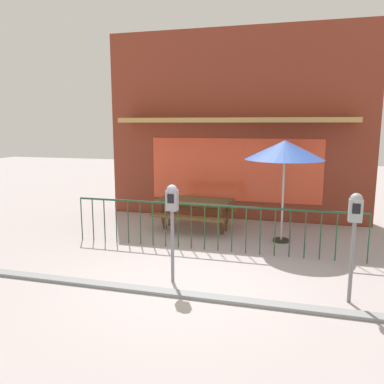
{
  "coord_description": "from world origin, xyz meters",
  "views": [
    {
      "loc": [
        1.65,
        -5.92,
        2.59
      ],
      "look_at": [
        -0.52,
        2.05,
        1.13
      ],
      "focal_mm": 36.45,
      "sensor_mm": 36.0,
      "label": 1
    }
  ],
  "objects_px": {
    "picnic_table_left": "(195,206)",
    "patio_umbrella": "(285,151)",
    "parking_meter_near": "(355,219)",
    "parking_meter_far": "(172,208)"
  },
  "relations": [
    {
      "from": "picnic_table_left",
      "to": "patio_umbrella",
      "type": "relative_size",
      "value": 0.84
    },
    {
      "from": "parking_meter_near",
      "to": "patio_umbrella",
      "type": "bearing_deg",
      "value": 111.34
    },
    {
      "from": "picnic_table_left",
      "to": "parking_meter_far",
      "type": "bearing_deg",
      "value": -81.81
    },
    {
      "from": "picnic_table_left",
      "to": "patio_umbrella",
      "type": "xyz_separation_m",
      "value": [
        2.1,
        -0.42,
        1.41
      ]
    },
    {
      "from": "picnic_table_left",
      "to": "parking_meter_near",
      "type": "relative_size",
      "value": 1.16
    },
    {
      "from": "patio_umbrella",
      "to": "parking_meter_far",
      "type": "xyz_separation_m",
      "value": [
        -1.64,
        -2.76,
        -0.76
      ]
    },
    {
      "from": "picnic_table_left",
      "to": "patio_umbrella",
      "type": "height_order",
      "value": "patio_umbrella"
    },
    {
      "from": "picnic_table_left",
      "to": "parking_meter_far",
      "type": "distance_m",
      "value": 3.28
    },
    {
      "from": "parking_meter_near",
      "to": "parking_meter_far",
      "type": "relative_size",
      "value": 1.0
    },
    {
      "from": "patio_umbrella",
      "to": "parking_meter_far",
      "type": "relative_size",
      "value": 1.37
    }
  ]
}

